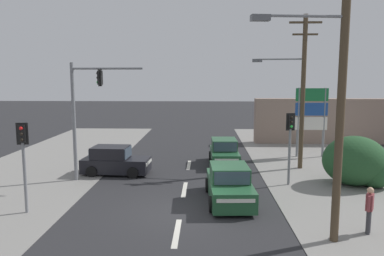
{
  "coord_description": "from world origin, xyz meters",
  "views": [
    {
      "loc": [
        0.92,
        -14.13,
        5.25
      ],
      "look_at": [
        0.32,
        4.0,
        2.81
      ],
      "focal_mm": 35.0,
      "sensor_mm": 36.0,
      "label": 1
    }
  ],
  "objects_px": {
    "hatchback_oncoming_near": "(224,153)",
    "utility_pole_foreground_right": "(338,77)",
    "pedestrian_at_kerb": "(369,208)",
    "shopping_plaza_sign": "(311,112)",
    "sedan_receding_far": "(229,185)",
    "hatchback_crossing_left": "(115,161)",
    "utility_pole_midground_right": "(300,87)",
    "pedestal_signal_left_kerb": "(23,152)",
    "pedestal_signal_right_kerb": "(290,137)",
    "traffic_signal_mast": "(84,106)"
  },
  "relations": [
    {
      "from": "hatchback_oncoming_near",
      "to": "utility_pole_foreground_right",
      "type": "bearing_deg",
      "value": -75.22
    },
    {
      "from": "pedestrian_at_kerb",
      "to": "shopping_plaza_sign",
      "type": "bearing_deg",
      "value": 83.17
    },
    {
      "from": "sedan_receding_far",
      "to": "hatchback_crossing_left",
      "type": "bearing_deg",
      "value": 143.83
    },
    {
      "from": "utility_pole_midground_right",
      "to": "hatchback_oncoming_near",
      "type": "xyz_separation_m",
      "value": [
        -4.23,
        0.9,
        -4.02
      ]
    },
    {
      "from": "utility_pole_foreground_right",
      "to": "pedestal_signal_left_kerb",
      "type": "relative_size",
      "value": 2.75
    },
    {
      "from": "sedan_receding_far",
      "to": "hatchback_oncoming_near",
      "type": "bearing_deg",
      "value": 88.79
    },
    {
      "from": "pedestal_signal_right_kerb",
      "to": "hatchback_crossing_left",
      "type": "bearing_deg",
      "value": 168.4
    },
    {
      "from": "hatchback_crossing_left",
      "to": "hatchback_oncoming_near",
      "type": "xyz_separation_m",
      "value": [
        6.13,
        2.52,
        0.0
      ]
    },
    {
      "from": "utility_pole_foreground_right",
      "to": "utility_pole_midground_right",
      "type": "relative_size",
      "value": 1.12
    },
    {
      "from": "utility_pole_foreground_right",
      "to": "traffic_signal_mast",
      "type": "distance_m",
      "value": 12.33
    },
    {
      "from": "utility_pole_foreground_right",
      "to": "hatchback_oncoming_near",
      "type": "xyz_separation_m",
      "value": [
        -2.85,
        10.8,
        -4.56
      ]
    },
    {
      "from": "hatchback_oncoming_near",
      "to": "pedestrian_at_kerb",
      "type": "height_order",
      "value": "pedestrian_at_kerb"
    },
    {
      "from": "utility_pole_midground_right",
      "to": "hatchback_crossing_left",
      "type": "relative_size",
      "value": 2.35
    },
    {
      "from": "utility_pole_foreground_right",
      "to": "utility_pole_midground_right",
      "type": "bearing_deg",
      "value": 82.07
    },
    {
      "from": "utility_pole_foreground_right",
      "to": "hatchback_crossing_left",
      "type": "relative_size",
      "value": 2.64
    },
    {
      "from": "pedestal_signal_left_kerb",
      "to": "sedan_receding_far",
      "type": "distance_m",
      "value": 8.36
    },
    {
      "from": "hatchback_crossing_left",
      "to": "hatchback_oncoming_near",
      "type": "relative_size",
      "value": 1.01
    },
    {
      "from": "pedestal_signal_right_kerb",
      "to": "pedestrian_at_kerb",
      "type": "relative_size",
      "value": 2.18
    },
    {
      "from": "hatchback_oncoming_near",
      "to": "pedestrian_at_kerb",
      "type": "bearing_deg",
      "value": -66.94
    },
    {
      "from": "shopping_plaza_sign",
      "to": "pedestrian_at_kerb",
      "type": "xyz_separation_m",
      "value": [
        -1.5,
        -12.51,
        -2.06
      ]
    },
    {
      "from": "utility_pole_midground_right",
      "to": "hatchback_oncoming_near",
      "type": "distance_m",
      "value": 5.9
    },
    {
      "from": "utility_pole_foreground_right",
      "to": "shopping_plaza_sign",
      "type": "height_order",
      "value": "utility_pole_foreground_right"
    },
    {
      "from": "utility_pole_foreground_right",
      "to": "hatchback_crossing_left",
      "type": "xyz_separation_m",
      "value": [
        -8.98,
        8.28,
        -4.56
      ]
    },
    {
      "from": "pedestal_signal_left_kerb",
      "to": "shopping_plaza_sign",
      "type": "distance_m",
      "value": 17.76
    },
    {
      "from": "utility_pole_foreground_right",
      "to": "traffic_signal_mast",
      "type": "height_order",
      "value": "utility_pole_foreground_right"
    },
    {
      "from": "hatchback_oncoming_near",
      "to": "pedestrian_at_kerb",
      "type": "distance_m",
      "value": 11.05
    },
    {
      "from": "hatchback_oncoming_near",
      "to": "utility_pole_midground_right",
      "type": "bearing_deg",
      "value": -12.01
    },
    {
      "from": "shopping_plaza_sign",
      "to": "hatchback_oncoming_near",
      "type": "height_order",
      "value": "shopping_plaza_sign"
    },
    {
      "from": "hatchback_oncoming_near",
      "to": "pedestrian_at_kerb",
      "type": "relative_size",
      "value": 2.25
    },
    {
      "from": "shopping_plaza_sign",
      "to": "pedestrian_at_kerb",
      "type": "height_order",
      "value": "shopping_plaza_sign"
    },
    {
      "from": "utility_pole_foreground_right",
      "to": "pedestal_signal_left_kerb",
      "type": "bearing_deg",
      "value": 168.72
    },
    {
      "from": "pedestal_signal_left_kerb",
      "to": "hatchback_oncoming_near",
      "type": "distance_m",
      "value": 11.97
    },
    {
      "from": "pedestrian_at_kerb",
      "to": "hatchback_crossing_left",
      "type": "bearing_deg",
      "value": 143.8
    },
    {
      "from": "utility_pole_foreground_right",
      "to": "hatchback_oncoming_near",
      "type": "height_order",
      "value": "utility_pole_foreground_right"
    },
    {
      "from": "pedestal_signal_right_kerb",
      "to": "hatchback_oncoming_near",
      "type": "relative_size",
      "value": 0.97
    },
    {
      "from": "pedestal_signal_left_kerb",
      "to": "hatchback_oncoming_near",
      "type": "relative_size",
      "value": 0.97
    },
    {
      "from": "traffic_signal_mast",
      "to": "shopping_plaza_sign",
      "type": "distance_m",
      "value": 14.55
    },
    {
      "from": "traffic_signal_mast",
      "to": "hatchback_oncoming_near",
      "type": "relative_size",
      "value": 1.63
    },
    {
      "from": "utility_pole_foreground_right",
      "to": "utility_pole_midground_right",
      "type": "xyz_separation_m",
      "value": [
        1.38,
        9.9,
        -0.54
      ]
    },
    {
      "from": "pedestrian_at_kerb",
      "to": "pedestal_signal_right_kerb",
      "type": "bearing_deg",
      "value": 103.49
    },
    {
      "from": "traffic_signal_mast",
      "to": "pedestal_signal_left_kerb",
      "type": "height_order",
      "value": "traffic_signal_mast"
    },
    {
      "from": "shopping_plaza_sign",
      "to": "hatchback_crossing_left",
      "type": "relative_size",
      "value": 1.24
    },
    {
      "from": "pedestal_signal_left_kerb",
      "to": "sedan_receding_far",
      "type": "xyz_separation_m",
      "value": [
        8.0,
        1.72,
        -1.71
      ]
    },
    {
      "from": "utility_pole_midground_right",
      "to": "hatchback_crossing_left",
      "type": "height_order",
      "value": "utility_pole_midground_right"
    },
    {
      "from": "utility_pole_midground_right",
      "to": "hatchback_crossing_left",
      "type": "bearing_deg",
      "value": -171.11
    },
    {
      "from": "traffic_signal_mast",
      "to": "sedan_receding_far",
      "type": "xyz_separation_m",
      "value": [
        7.13,
        -2.97,
        -3.13
      ]
    },
    {
      "from": "pedestal_signal_left_kerb",
      "to": "hatchback_oncoming_near",
      "type": "height_order",
      "value": "pedestal_signal_left_kerb"
    },
    {
      "from": "pedestal_signal_right_kerb",
      "to": "pedestrian_at_kerb",
      "type": "distance_m",
      "value": 6.14
    },
    {
      "from": "traffic_signal_mast",
      "to": "hatchback_crossing_left",
      "type": "height_order",
      "value": "traffic_signal_mast"
    },
    {
      "from": "traffic_signal_mast",
      "to": "sedan_receding_far",
      "type": "relative_size",
      "value": 1.39
    }
  ]
}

